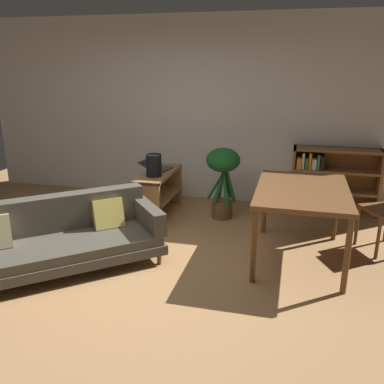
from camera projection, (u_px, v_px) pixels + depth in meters
name	position (u px, v px, depth m)	size (l,w,h in m)	color
ground_plane	(130.00, 278.00, 4.08)	(8.16, 8.16, 0.00)	#A87A4C
back_wall_panel	(195.00, 110.00, 6.17)	(6.80, 0.10, 2.70)	silver
fabric_couch	(56.00, 237.00, 4.22)	(2.10, 1.95, 0.70)	brown
media_console	(159.00, 194.00, 5.65)	(0.37, 1.03, 0.62)	olive
open_laptop	(157.00, 167.00, 5.72)	(0.46, 0.39, 0.10)	#333338
desk_speaker	(154.00, 165.00, 5.32)	(0.20, 0.20, 0.29)	black
potted_floor_plant	(223.00, 172.00, 5.48)	(0.45, 0.45, 0.96)	brown
dining_table	(302.00, 196.00, 4.27)	(0.93, 1.35, 0.79)	brown
bookshelf	(328.00, 180.00, 5.81)	(1.18, 0.31, 0.91)	brown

